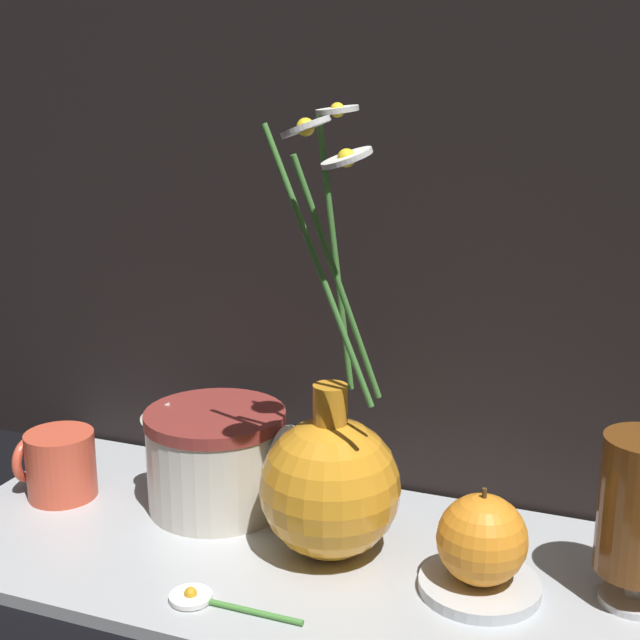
# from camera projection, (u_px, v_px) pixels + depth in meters

# --- Properties ---
(ground_plane) EXTENTS (6.00, 6.00, 0.00)m
(ground_plane) POSITION_uv_depth(u_px,v_px,m) (317.00, 566.00, 0.81)
(ground_plane) COLOR black
(shelf) EXTENTS (0.73, 0.31, 0.01)m
(shelf) POSITION_uv_depth(u_px,v_px,m) (317.00, 560.00, 0.81)
(shelf) COLOR #B2B7BC
(shelf) RESTS_ON ground_plane
(vase_with_flowers) EXTENTS (0.13, 0.17, 0.40)m
(vase_with_flowers) POSITION_uv_depth(u_px,v_px,m) (330.00, 481.00, 0.79)
(vase_with_flowers) COLOR orange
(vase_with_flowers) RESTS_ON shelf
(yellow_mug) EXTENTS (0.08, 0.07, 0.07)m
(yellow_mug) POSITION_uv_depth(u_px,v_px,m) (59.00, 464.00, 0.91)
(yellow_mug) COLOR #DB5138
(yellow_mug) RESTS_ON shelf
(ceramic_pitcher) EXTENTS (0.16, 0.14, 0.11)m
(ceramic_pitcher) POSITION_uv_depth(u_px,v_px,m) (217.00, 454.00, 0.88)
(ceramic_pitcher) COLOR beige
(ceramic_pitcher) RESTS_ON shelf
(saucer_plate) EXTENTS (0.10, 0.10, 0.01)m
(saucer_plate) POSITION_uv_depth(u_px,v_px,m) (480.00, 585.00, 0.75)
(saucer_plate) COLOR silver
(saucer_plate) RESTS_ON shelf
(orange_fruit) EXTENTS (0.08, 0.08, 0.08)m
(orange_fruit) POSITION_uv_depth(u_px,v_px,m) (482.00, 539.00, 0.73)
(orange_fruit) COLOR orange
(orange_fruit) RESTS_ON saucer_plate
(loose_daisy) EXTENTS (0.12, 0.04, 0.01)m
(loose_daisy) POSITION_uv_depth(u_px,v_px,m) (206.00, 600.00, 0.73)
(loose_daisy) COLOR #4C8E3D
(loose_daisy) RESTS_ON shelf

